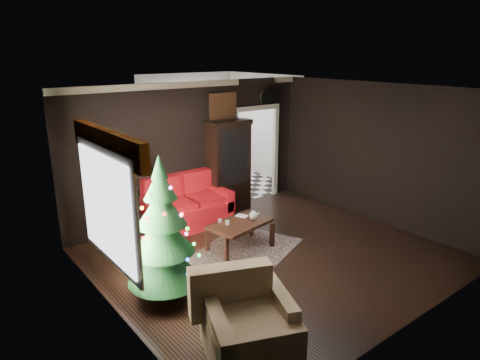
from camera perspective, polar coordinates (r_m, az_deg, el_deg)
floor at (r=7.48m, az=4.31°, el=-10.04°), size 5.50×5.50×0.00m
ceiling at (r=6.71m, az=4.84°, el=11.84°), size 5.50×5.50×0.00m
wall_back at (r=8.91m, az=-6.36°, el=3.87°), size 5.50×0.00×5.50m
wall_front at (r=5.50m, az=22.46°, el=-5.53°), size 5.50×0.00×5.50m
wall_left at (r=5.58m, az=-16.86°, el=-4.62°), size 0.00×5.50×5.50m
wall_right at (r=9.00m, az=17.62°, el=3.32°), size 0.00×5.50×5.50m
doorway at (r=9.96m, az=2.05°, el=3.26°), size 1.10×0.10×2.10m
left_window at (r=5.76m, az=-17.27°, el=-3.48°), size 0.05×1.60×1.40m
valance at (r=5.57m, az=-17.23°, el=4.64°), size 0.12×2.10×0.35m
kitchen_floor at (r=11.39m, az=-2.85°, el=-0.50°), size 3.00×3.00×0.00m
kitchen_window at (r=12.21m, az=-6.94°, el=8.75°), size 0.70×0.06×0.70m
rug at (r=7.62m, az=0.66°, el=-9.43°), size 2.32×2.03×0.01m
loveseat at (r=8.59m, az=-6.85°, el=-2.89°), size 1.70×0.90×1.00m
curio_cabinet at (r=9.24m, az=-1.56°, el=1.56°), size 0.90×0.45×1.90m
floor_lamp at (r=7.76m, az=-13.70°, el=-2.83°), size 0.30×0.30×1.45m
christmas_tree at (r=5.93m, az=-10.24°, el=-6.51°), size 1.34×1.34×1.96m
armchair at (r=5.07m, az=1.32°, el=-18.18°), size 1.35×1.35×1.06m
coffee_table at (r=7.62m, az=0.00°, el=-7.34°), size 1.20×0.86×0.49m
teapot at (r=7.61m, az=1.79°, el=-4.69°), size 0.22×0.22×0.16m
cup_a at (r=7.52m, az=-2.69°, el=-5.42°), size 0.08×0.08×0.06m
cup_b at (r=7.43m, az=-1.69°, el=-5.64°), size 0.09×0.09×0.07m
book at (r=7.68m, az=-0.04°, el=-4.33°), size 0.14×0.07×0.20m
wall_clock at (r=9.86m, az=3.46°, el=10.95°), size 0.32×0.32×0.06m
painting at (r=9.14m, az=-2.32°, el=9.69°), size 0.62×0.05×0.52m
kitchen_counter at (r=12.23m, az=-6.13°, el=2.83°), size 1.80×0.60×0.90m
kitchen_table at (r=10.88m, az=-3.26°, el=0.73°), size 0.70×0.70×0.75m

